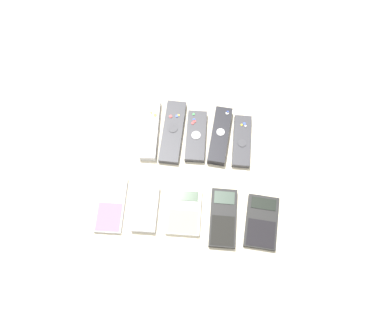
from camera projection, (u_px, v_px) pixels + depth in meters
ground_plane at (191, 177)px, 1.00m from camera, size 3.00×3.00×0.00m
remote_0 at (150, 129)px, 1.04m from camera, size 0.06×0.18×0.02m
remote_1 at (173, 132)px, 1.04m from camera, size 0.05×0.19×0.02m
remote_2 at (197, 136)px, 1.04m from camera, size 0.06×0.15×0.02m
remote_3 at (220, 135)px, 1.03m from camera, size 0.06×0.17×0.03m
remote_4 at (242, 141)px, 1.03m from camera, size 0.05×0.15×0.02m
calculator_0 at (111, 205)px, 0.97m from camera, size 0.08×0.15×0.01m
calculator_1 at (146, 209)px, 0.96m from camera, size 0.07×0.12×0.02m
calculator_2 at (184, 212)px, 0.96m from camera, size 0.09×0.12×0.02m
calculator_3 at (223, 218)px, 0.95m from camera, size 0.07×0.15×0.02m
calculator_4 at (262, 222)px, 0.95m from camera, size 0.08×0.14×0.02m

